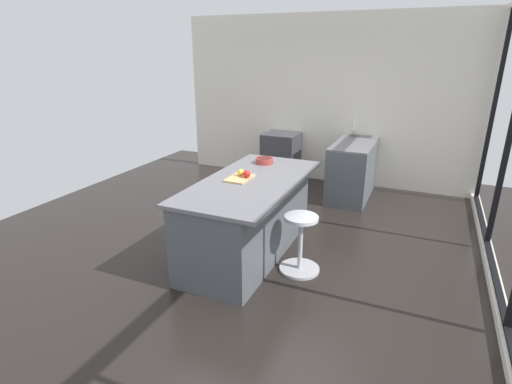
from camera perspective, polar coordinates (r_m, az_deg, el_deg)
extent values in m
plane|color=black|center=(5.12, 0.74, -6.77)|extent=(7.25, 7.25, 0.00)
cube|color=silver|center=(4.85, 30.94, -10.90)|extent=(5.58, 0.12, 0.08)
cube|color=black|center=(4.83, 31.03, -10.47)|extent=(5.13, 0.06, 0.06)
cube|color=black|center=(6.89, 30.87, 10.03)|extent=(0.05, 0.06, 2.73)
cube|color=black|center=(5.21, 32.71, 7.39)|extent=(0.05, 0.06, 2.73)
cube|color=silver|center=(7.28, 9.62, 12.78)|extent=(0.12, 5.20, 2.87)
cube|color=#4C5156|center=(6.99, 14.20, 3.78)|extent=(2.03, 0.60, 0.87)
cube|color=slate|center=(6.89, 14.51, 7.37)|extent=(2.03, 0.60, 0.03)
cube|color=#38383D|center=(7.14, 14.83, 7.39)|extent=(0.44, 0.36, 0.12)
cylinder|color=#B7B7BC|center=(7.13, 13.77, 9.10)|extent=(0.02, 0.02, 0.28)
cube|color=#38383D|center=(7.32, 3.61, 5.06)|extent=(0.60, 0.60, 0.87)
cube|color=black|center=(7.24, 5.87, 4.47)|extent=(0.44, 0.01, 0.32)
cube|color=#4C5156|center=(4.63, -1.13, -3.78)|extent=(2.05, 0.82, 0.87)
cube|color=slate|center=(4.45, -0.59, 1.50)|extent=(2.11, 1.02, 0.04)
cylinder|color=#B7B7BC|center=(4.47, 6.22, -10.86)|extent=(0.44, 0.44, 0.03)
cylinder|color=#B7B7BC|center=(4.33, 6.36, -7.49)|extent=(0.05, 0.05, 0.58)
cylinder|color=silver|center=(4.20, 6.52, -3.72)|extent=(0.36, 0.36, 0.04)
cube|color=tan|center=(4.48, -2.38, 1.99)|extent=(0.36, 0.24, 0.02)
sphere|color=gold|center=(4.52, -2.19, 2.81)|extent=(0.08, 0.08, 0.08)
sphere|color=red|center=(4.45, -1.35, 2.60)|extent=(0.09, 0.09, 0.09)
cylinder|color=#993833|center=(5.10, 1.21, 4.51)|extent=(0.23, 0.23, 0.07)
cylinder|color=#4C1C19|center=(5.09, 1.21, 4.68)|extent=(0.19, 0.19, 0.04)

